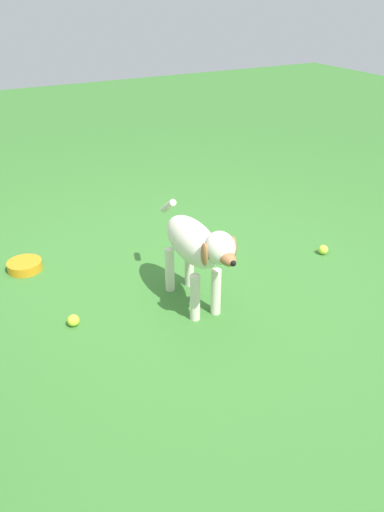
% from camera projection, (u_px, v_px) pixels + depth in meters
% --- Properties ---
extents(ground, '(14.00, 14.00, 0.00)m').
position_uv_depth(ground, '(175.00, 287.00, 3.12)').
color(ground, '#38722D').
extents(dog, '(0.22, 0.86, 0.58)m').
position_uv_depth(dog, '(196.00, 246.00, 2.77)').
color(dog, silver).
rests_on(dog, ground).
extents(tennis_ball_0, '(0.07, 0.07, 0.07)m').
position_uv_depth(tennis_ball_0, '(73.00, 320.00, 2.77)').
color(tennis_ball_0, '#C9E433').
rests_on(tennis_ball_0, ground).
extents(tennis_ball_1, '(0.07, 0.07, 0.07)m').
position_uv_depth(tennis_ball_1, '(323.00, 250.00, 3.49)').
color(tennis_ball_1, '#C5DF3B').
rests_on(tennis_ball_1, ground).
extents(water_bowl, '(0.22, 0.22, 0.06)m').
position_uv_depth(water_bowl, '(25.00, 266.00, 3.30)').
color(water_bowl, orange).
rests_on(water_bowl, ground).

